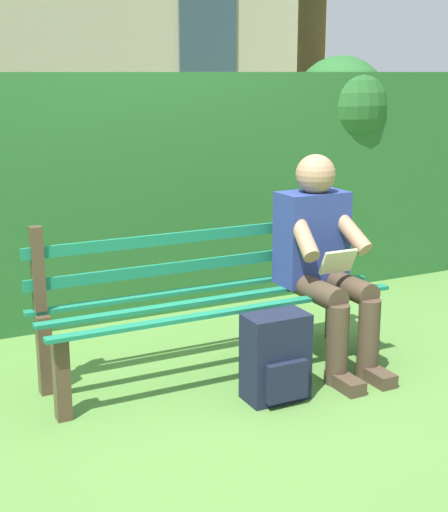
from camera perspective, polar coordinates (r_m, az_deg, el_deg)
name	(u,v)px	position (r m, az deg, el deg)	size (l,w,h in m)	color
ground	(216,373)	(4.07, -0.64, -9.05)	(60.00, 60.00, 0.00)	#517F38
park_bench	(210,296)	(3.98, -1.10, -3.11)	(1.92, 0.49, 0.86)	#4C3828
person_seated	(323,256)	(4.08, 7.67, -0.02)	(0.44, 0.73, 1.16)	navy
hedge_backdrop	(168,180)	(5.27, -4.31, 5.85)	(4.68, 0.88, 1.72)	#265B28
backpack	(276,358)	(3.70, 4.03, -7.85)	(0.31, 0.26, 0.44)	#191E33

